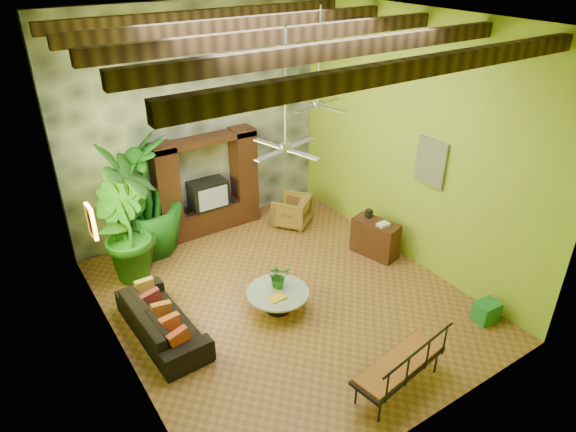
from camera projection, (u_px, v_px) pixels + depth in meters
ground at (283, 297)px, 9.80m from camera, size 7.00×7.00×0.00m
ceiling at (282, 19)px, 7.41m from camera, size 6.00×7.00×0.02m
back_wall at (195, 122)px, 11.17m from camera, size 6.00×0.02×5.00m
left_wall at (103, 226)px, 7.15m from camera, size 0.02×7.00×5.00m
right_wall at (411, 143)px, 10.06m from camera, size 0.02×7.00×5.00m
stone_accent_wall at (196, 123)px, 11.12m from camera, size 5.98×0.10×4.98m
ceiling_beams at (282, 35)px, 7.51m from camera, size 5.95×5.36×0.22m
entertainment_center at (208, 192)px, 11.63m from camera, size 2.40×0.55×2.30m
ceiling_fan_front at (286, 135)px, 7.78m from camera, size 1.28×1.28×1.86m
ceiling_fan_back at (318, 94)px, 9.83m from camera, size 1.28×1.28×1.86m
wall_art_mask at (91, 221)px, 8.09m from camera, size 0.06×0.32×0.55m
wall_art_painting at (431, 162)px, 9.70m from camera, size 0.06×0.70×0.90m
sofa at (162, 320)px, 8.72m from camera, size 0.95×2.23×0.64m
wicker_armchair at (292, 211)px, 12.12m from camera, size 1.09×1.10×0.72m
tall_plant_a at (130, 210)px, 10.01m from camera, size 1.56×1.73×2.73m
tall_plant_b at (123, 232)px, 9.93m from camera, size 1.27×1.39×2.05m
tall_plant_c at (145, 196)px, 10.66m from camera, size 1.78×1.78×2.61m
coffee_table at (278, 298)px, 9.36m from camera, size 1.14×1.14×0.40m
centerpiece_plant at (279, 276)px, 9.32m from camera, size 0.46×0.42×0.44m
yellow_tray at (277, 298)px, 9.10m from camera, size 0.30×0.22×0.03m
iron_bench at (403, 364)px, 7.52m from camera, size 1.70×0.83×0.57m
side_console at (375, 238)px, 10.94m from camera, size 0.68×1.07×0.79m
green_bin at (486, 312)px, 9.12m from camera, size 0.44×0.34×0.37m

